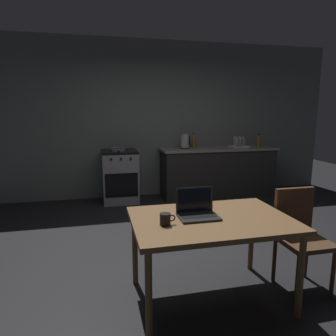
# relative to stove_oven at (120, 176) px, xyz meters

# --- Properties ---
(ground_plane) EXTENTS (12.00, 12.00, 0.00)m
(ground_plane) POSITION_rel_stove_oven_xyz_m (0.63, -2.22, -0.45)
(ground_plane) COLOR black
(back_wall) EXTENTS (6.40, 0.10, 2.83)m
(back_wall) POSITION_rel_stove_oven_xyz_m (0.93, 0.35, 0.96)
(back_wall) COLOR slate
(back_wall) RESTS_ON ground_plane
(kitchen_counter) EXTENTS (2.16, 0.64, 0.91)m
(kitchen_counter) POSITION_rel_stove_oven_xyz_m (1.82, 0.00, 0.00)
(kitchen_counter) COLOR #282623
(kitchen_counter) RESTS_ON ground_plane
(stove_oven) EXTENTS (0.60, 0.62, 0.91)m
(stove_oven) POSITION_rel_stove_oven_xyz_m (0.00, 0.00, 0.00)
(stove_oven) COLOR gray
(stove_oven) RESTS_ON ground_plane
(dining_table) EXTENTS (1.28, 0.88, 0.72)m
(dining_table) POSITION_rel_stove_oven_xyz_m (0.51, -3.07, 0.20)
(dining_table) COLOR brown
(dining_table) RESTS_ON ground_plane
(chair) EXTENTS (0.40, 0.40, 0.89)m
(chair) POSITION_rel_stove_oven_xyz_m (1.36, -3.04, 0.06)
(chair) COLOR #4C331E
(chair) RESTS_ON ground_plane
(laptop) EXTENTS (0.32, 0.24, 0.23)m
(laptop) POSITION_rel_stove_oven_xyz_m (0.41, -3.01, 0.31)
(laptop) COLOR #232326
(laptop) RESTS_ON dining_table
(electric_kettle) EXTENTS (0.17, 0.15, 0.26)m
(electric_kettle) POSITION_rel_stove_oven_xyz_m (1.17, 0.00, 0.58)
(electric_kettle) COLOR black
(electric_kettle) RESTS_ON kitchen_counter
(bottle) EXTENTS (0.07, 0.07, 0.25)m
(bottle) POSITION_rel_stove_oven_xyz_m (2.61, -0.05, 0.57)
(bottle) COLOR #8C601E
(bottle) RESTS_ON kitchen_counter
(frying_pan) EXTENTS (0.26, 0.43, 0.05)m
(frying_pan) POSITION_rel_stove_oven_xyz_m (-0.03, -0.03, 0.48)
(frying_pan) COLOR gray
(frying_pan) RESTS_ON stove_oven
(coffee_mug) EXTENTS (0.12, 0.08, 0.09)m
(coffee_mug) POSITION_rel_stove_oven_xyz_m (0.11, -3.13, 0.31)
(coffee_mug) COLOR black
(coffee_mug) RESTS_ON dining_table
(dish_rack) EXTENTS (0.34, 0.26, 0.21)m
(dish_rack) POSITION_rel_stove_oven_xyz_m (2.23, 0.00, 0.50)
(dish_rack) COLOR silver
(dish_rack) RESTS_ON kitchen_counter
(bottle_b) EXTENTS (0.07, 0.07, 0.27)m
(bottle_b) POSITION_rel_stove_oven_xyz_m (1.37, 0.08, 0.58)
(bottle_b) COLOR #8C601E
(bottle_b) RESTS_ON kitchen_counter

